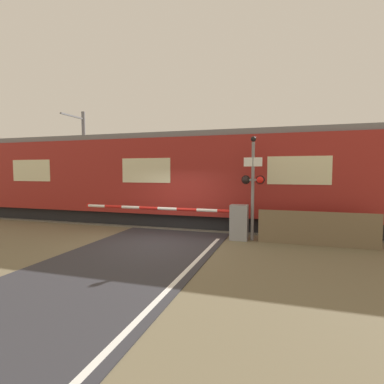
{
  "coord_description": "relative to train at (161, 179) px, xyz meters",
  "views": [
    {
      "loc": [
        4.0,
        -9.13,
        2.39
      ],
      "look_at": [
        0.62,
        1.74,
        1.59
      ],
      "focal_mm": 28.0,
      "sensor_mm": 36.0,
      "label": 1
    }
  ],
  "objects": [
    {
      "name": "track_bed",
      "position": [
        1.51,
        0.0,
        -2.02
      ],
      "size": [
        36.0,
        3.2,
        0.13
      ],
      "color": "#666056",
      "rests_on": "ground_plane"
    },
    {
      "name": "roadside_fence",
      "position": [
        6.51,
        -2.64,
        -1.49
      ],
      "size": [
        3.65,
        0.06,
        1.1
      ],
      "color": "#726047",
      "rests_on": "ground_plane"
    },
    {
      "name": "catenary_pole",
      "position": [
        -5.53,
        1.77,
        0.98
      ],
      "size": [
        0.2,
        1.9,
        5.75
      ],
      "color": "slate",
      "rests_on": "ground_plane"
    },
    {
      "name": "signal_post",
      "position": [
        4.46,
        -2.46,
        -0.01
      ],
      "size": [
        0.79,
        0.26,
        3.56
      ],
      "color": "gray",
      "rests_on": "ground_plane"
    },
    {
      "name": "train",
      "position": [
        0.0,
        0.0,
        0.0
      ],
      "size": [
        21.69,
        3.07,
        3.99
      ],
      "color": "black",
      "rests_on": "ground_plane"
    },
    {
      "name": "crossing_barrier",
      "position": [
        3.45,
        -2.53,
        -1.36
      ],
      "size": [
        6.49,
        0.44,
        1.22
      ],
      "color": "gray",
      "rests_on": "ground_plane"
    },
    {
      "name": "ground_plane",
      "position": [
        1.51,
        -3.67,
        -2.04
      ],
      "size": [
        80.0,
        80.0,
        0.0
      ],
      "primitive_type": "plane",
      "color": "#6B6047"
    }
  ]
}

